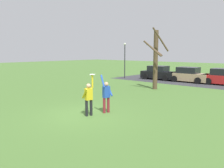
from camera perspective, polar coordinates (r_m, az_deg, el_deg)
The scene contains 10 objects.
ground_plane at distance 12.04m, azimuth -6.95°, elevation -7.56°, with size 120.00×120.00×0.00m, color #4C7533.
person_catcher at distance 11.59m, azimuth -5.79°, elevation -3.16°, with size 0.49×0.58×2.08m.
person_defender at distance 12.12m, azimuth -1.42°, elevation -2.63°, with size 0.53×0.61×2.04m.
frisbee_disc at distance 11.53m, azimuth -4.89°, elevation 2.37°, with size 0.27×0.27×0.02m, color white.
parked_car_black at distance 27.42m, azimuth 11.56°, elevation 2.64°, with size 4.12×2.08×1.59m.
parked_car_tan at distance 25.91m, azimuth 18.54°, elevation 2.08°, with size 4.12×2.08×1.59m.
parked_car_red at distance 24.97m, azimuth 26.11°, elevation 1.47°, with size 4.12×2.08×1.59m.
parking_strip at distance 26.16m, azimuth 18.49°, elevation 0.54°, with size 17.19×6.40×0.01m, color #38383D.
bare_tree_tall at distance 19.98m, azimuth 10.76°, elevation 6.28°, with size 1.75×1.44×5.17m.
lamppost_by_lot at distance 27.99m, azimuth 3.19°, elevation 6.71°, with size 0.28×0.28×4.26m.
Camera 1 is at (8.74, -7.63, 3.22)m, focal length 36.88 mm.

